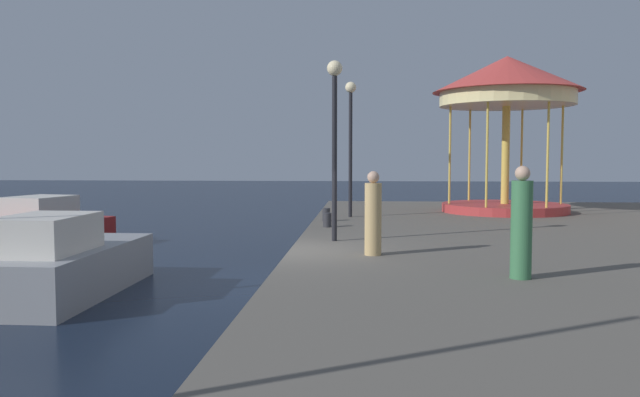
{
  "coord_description": "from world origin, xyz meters",
  "views": [
    {
      "loc": [
        1.56,
        -13.04,
        2.76
      ],
      "look_at": [
        0.31,
        4.84,
        1.58
      ],
      "focal_mm": 34.91,
      "sensor_mm": 36.0,
      "label": 1
    }
  ],
  "objects_px": {
    "motorboat_grey": "(62,264)",
    "carousel": "(507,95)",
    "bollard_center": "(326,215)",
    "motorboat_red": "(45,228)",
    "lamp_post_mid_promenade": "(351,125)",
    "person_mid_promenade": "(521,226)",
    "bollard_south": "(327,220)",
    "lamp_post_near_edge": "(335,118)",
    "person_by_the_water": "(373,216)"
  },
  "relations": [
    {
      "from": "motorboat_grey",
      "to": "carousel",
      "type": "bearing_deg",
      "value": 44.34
    },
    {
      "from": "bollard_center",
      "to": "motorboat_grey",
      "type": "bearing_deg",
      "value": -124.06
    },
    {
      "from": "motorboat_red",
      "to": "lamp_post_mid_promenade",
      "type": "bearing_deg",
      "value": 13.47
    },
    {
      "from": "person_mid_promenade",
      "to": "bollard_south",
      "type": "bearing_deg",
      "value": 116.25
    },
    {
      "from": "motorboat_red",
      "to": "person_mid_promenade",
      "type": "xyz_separation_m",
      "value": [
        12.28,
        -8.09,
        1.07
      ]
    },
    {
      "from": "motorboat_grey",
      "to": "bollard_center",
      "type": "bearing_deg",
      "value": 55.94
    },
    {
      "from": "motorboat_red",
      "to": "lamp_post_near_edge",
      "type": "bearing_deg",
      "value": -22.52
    },
    {
      "from": "motorboat_red",
      "to": "carousel",
      "type": "height_order",
      "value": "carousel"
    },
    {
      "from": "carousel",
      "to": "bollard_south",
      "type": "bearing_deg",
      "value": -138.97
    },
    {
      "from": "motorboat_grey",
      "to": "lamp_post_near_edge",
      "type": "height_order",
      "value": "lamp_post_near_edge"
    },
    {
      "from": "motorboat_red",
      "to": "bollard_south",
      "type": "distance_m",
      "value": 8.76
    },
    {
      "from": "carousel",
      "to": "bollard_center",
      "type": "distance_m",
      "value": 8.23
    },
    {
      "from": "person_mid_promenade",
      "to": "person_by_the_water",
      "type": "xyz_separation_m",
      "value": [
        -2.36,
        2.28,
        -0.07
      ]
    },
    {
      "from": "motorboat_red",
      "to": "motorboat_grey",
      "type": "distance_m",
      "value": 7.39
    },
    {
      "from": "motorboat_red",
      "to": "person_by_the_water",
      "type": "bearing_deg",
      "value": -30.36
    },
    {
      "from": "bollard_south",
      "to": "person_mid_promenade",
      "type": "bearing_deg",
      "value": -63.75
    },
    {
      "from": "person_mid_promenade",
      "to": "person_by_the_water",
      "type": "distance_m",
      "value": 3.28
    },
    {
      "from": "carousel",
      "to": "bollard_center",
      "type": "bearing_deg",
      "value": -149.69
    },
    {
      "from": "carousel",
      "to": "bollard_center",
      "type": "relative_size",
      "value": 13.91
    },
    {
      "from": "bollard_south",
      "to": "person_by_the_water",
      "type": "xyz_separation_m",
      "value": [
        1.21,
        -4.96,
        0.59
      ]
    },
    {
      "from": "carousel",
      "to": "motorboat_grey",
      "type": "bearing_deg",
      "value": -135.66
    },
    {
      "from": "motorboat_red",
      "to": "motorboat_grey",
      "type": "xyz_separation_m",
      "value": [
        3.72,
        -6.38,
        0.05
      ]
    },
    {
      "from": "lamp_post_near_edge",
      "to": "bollard_center",
      "type": "xyz_separation_m",
      "value": [
        -0.46,
        4.57,
        -2.69
      ]
    },
    {
      "from": "motorboat_red",
      "to": "person_by_the_water",
      "type": "height_order",
      "value": "person_by_the_water"
    },
    {
      "from": "motorboat_grey",
      "to": "person_mid_promenade",
      "type": "relative_size",
      "value": 2.53
    },
    {
      "from": "motorboat_red",
      "to": "person_by_the_water",
      "type": "xyz_separation_m",
      "value": [
        9.92,
        -5.81,
        1.0
      ]
    },
    {
      "from": "carousel",
      "to": "person_by_the_water",
      "type": "distance_m",
      "value": 11.86
    },
    {
      "from": "carousel",
      "to": "lamp_post_near_edge",
      "type": "height_order",
      "value": "carousel"
    },
    {
      "from": "motorboat_grey",
      "to": "bollard_south",
      "type": "distance_m",
      "value": 7.46
    },
    {
      "from": "lamp_post_mid_promenade",
      "to": "person_mid_promenade",
      "type": "height_order",
      "value": "lamp_post_mid_promenade"
    },
    {
      "from": "motorboat_grey",
      "to": "lamp_post_mid_promenade",
      "type": "distance_m",
      "value": 10.74
    },
    {
      "from": "motorboat_grey",
      "to": "person_mid_promenade",
      "type": "distance_m",
      "value": 8.79
    },
    {
      "from": "person_by_the_water",
      "to": "lamp_post_near_edge",
      "type": "bearing_deg",
      "value": 113.01
    },
    {
      "from": "lamp_post_near_edge",
      "to": "person_by_the_water",
      "type": "height_order",
      "value": "lamp_post_near_edge"
    },
    {
      "from": "person_mid_promenade",
      "to": "person_by_the_water",
      "type": "relative_size",
      "value": 1.08
    },
    {
      "from": "motorboat_red",
      "to": "person_by_the_water",
      "type": "relative_size",
      "value": 2.64
    },
    {
      "from": "carousel",
      "to": "person_by_the_water",
      "type": "xyz_separation_m",
      "value": [
        -4.89,
        -10.26,
        -3.39
      ]
    },
    {
      "from": "bollard_south",
      "to": "bollard_center",
      "type": "xyz_separation_m",
      "value": [
        -0.13,
        1.67,
        0.0
      ]
    },
    {
      "from": "motorboat_red",
      "to": "carousel",
      "type": "distance_m",
      "value": 16.07
    },
    {
      "from": "carousel",
      "to": "person_mid_promenade",
      "type": "xyz_separation_m",
      "value": [
        -2.53,
        -12.55,
        -3.32
      ]
    },
    {
      "from": "carousel",
      "to": "person_mid_promenade",
      "type": "bearing_deg",
      "value": -101.39
    },
    {
      "from": "lamp_post_mid_promenade",
      "to": "person_mid_promenade",
      "type": "bearing_deg",
      "value": -73.86
    },
    {
      "from": "bollard_south",
      "to": "lamp_post_near_edge",
      "type": "bearing_deg",
      "value": -83.35
    },
    {
      "from": "bollard_south",
      "to": "bollard_center",
      "type": "height_order",
      "value": "same"
    },
    {
      "from": "carousel",
      "to": "lamp_post_mid_promenade",
      "type": "height_order",
      "value": "carousel"
    },
    {
      "from": "lamp_post_near_edge",
      "to": "person_mid_promenade",
      "type": "bearing_deg",
      "value": -53.33
    },
    {
      "from": "carousel",
      "to": "lamp_post_near_edge",
      "type": "distance_m",
      "value": 10.11
    },
    {
      "from": "lamp_post_mid_promenade",
      "to": "person_mid_promenade",
      "type": "distance_m",
      "value": 10.96
    },
    {
      "from": "bollard_center",
      "to": "person_by_the_water",
      "type": "distance_m",
      "value": 6.79
    },
    {
      "from": "lamp_post_near_edge",
      "to": "person_mid_promenade",
      "type": "distance_m",
      "value": 5.78
    }
  ]
}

